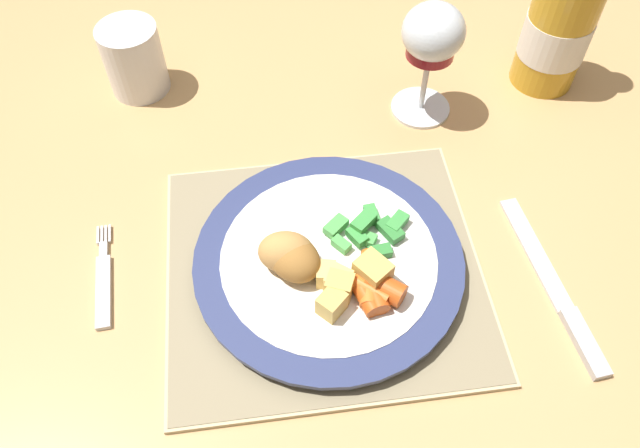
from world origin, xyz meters
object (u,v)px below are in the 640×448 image
dining_table (278,161)px  dinner_plate (329,262)px  drinking_cup (133,58)px  table_knife (559,297)px  wine_glass (432,39)px  bottle (562,18)px  fork (104,283)px

dining_table → dinner_plate: dinner_plate is taller
dinner_plate → drinking_cup: bearing=123.0°
dinner_plate → table_knife: 0.23m
wine_glass → drinking_cup: size_ratio=1.66×
dinner_plate → bottle: bottle is taller
fork → wine_glass: 0.43m
dining_table → dinner_plate: bearing=-81.5°
dinner_plate → fork: bearing=176.4°
dining_table → fork: size_ratio=10.15×
dining_table → fork: bearing=-130.6°
fork → table_knife: (0.44, -0.07, 0.00)m
wine_glass → bottle: bearing=11.8°
drinking_cup → dining_table: bearing=-23.1°
table_knife → bottle: (0.09, 0.31, 0.09)m
wine_glass → drinking_cup: wine_glass is taller
fork → bottle: 0.59m
fork → drinking_cup: drinking_cup is taller
dinner_plate → wine_glass: bearing=56.4°
table_knife → drinking_cup: size_ratio=2.40×
dinner_plate → bottle: 0.40m
table_knife → wine_glass: wine_glass is taller
table_knife → bottle: bottle is taller
bottle → drinking_cup: bottle is taller
drinking_cup → table_knife: bearing=-41.2°
wine_glass → dinner_plate: bearing=-123.6°
fork → drinking_cup: (0.03, 0.29, 0.04)m
fork → drinking_cup: size_ratio=1.40×
dining_table → bottle: (0.34, 0.02, 0.18)m
dining_table → drinking_cup: 0.22m
table_knife → wine_glass: (-0.07, 0.28, 0.10)m
dining_table → wine_glass: 0.26m
bottle → drinking_cup: bearing=174.3°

